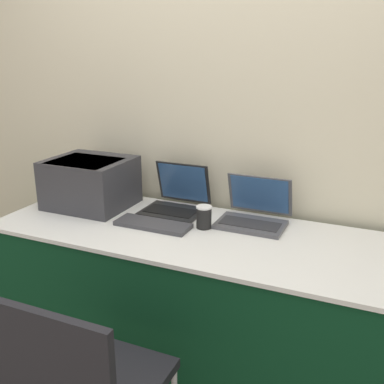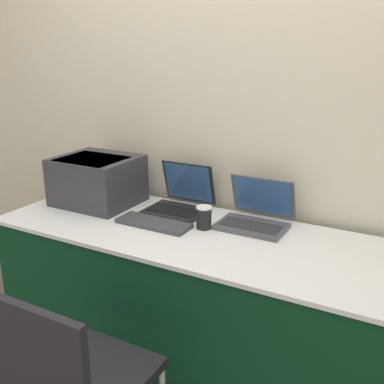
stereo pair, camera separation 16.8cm
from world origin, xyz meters
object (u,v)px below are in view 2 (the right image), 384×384
printer (97,179)px  laptop_left (180,201)px  laptop_right (256,215)px  chair (66,376)px  external_keyboard (154,223)px  coffee_cup (204,217)px

printer → laptop_left: size_ratio=1.41×
laptop_right → chair: size_ratio=0.38×
external_keyboard → coffee_cup: (0.23, 0.08, 0.04)m
coffee_cup → chair: size_ratio=0.13×
laptop_right → laptop_left: bearing=179.5°
external_keyboard → coffee_cup: 0.25m
external_keyboard → coffee_cup: coffee_cup is taller
laptop_left → chair: laptop_left is taller
laptop_left → external_keyboard: size_ratio=0.81×
laptop_left → chair: (0.13, -1.01, -0.32)m
laptop_left → coffee_cup: bearing=-35.6°
laptop_left → laptop_right: (0.43, -0.00, -0.00)m
printer → chair: bearing=-57.0°
laptop_right → chair: bearing=-106.4°
laptop_left → chair: size_ratio=0.35×
printer → laptop_right: (0.88, 0.11, -0.09)m
printer → external_keyboard: printer is taller
external_keyboard → printer: bearing=163.8°
laptop_left → external_keyboard: laptop_left is taller
printer → coffee_cup: (0.68, -0.05, -0.09)m
printer → laptop_left: 0.48m
coffee_cup → chair: bearing=-96.5°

